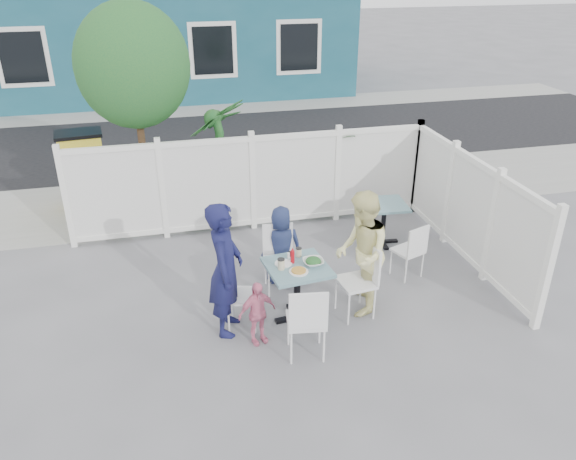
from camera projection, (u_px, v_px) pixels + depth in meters
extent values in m
plane|color=slate|center=(279.00, 306.00, 7.43)|extent=(80.00, 80.00, 0.00)
cube|color=gray|center=(236.00, 196.00, 10.73)|extent=(24.00, 2.60, 0.01)
cube|color=black|center=(213.00, 140.00, 13.95)|extent=(24.00, 5.00, 0.01)
cube|color=gray|center=(201.00, 109.00, 16.65)|extent=(24.00, 1.60, 0.01)
cube|color=black|center=(88.00, 55.00, 15.68)|extent=(1.20, 0.04, 1.40)
cube|color=black|center=(230.00, 50.00, 16.51)|extent=(1.20, 0.04, 1.40)
cube|color=white|center=(253.00, 183.00, 9.17)|extent=(5.80, 0.04, 1.40)
cube|color=white|center=(251.00, 139.00, 8.84)|extent=(5.86, 0.08, 0.08)
cube|color=white|center=(254.00, 224.00, 9.51)|extent=(5.86, 0.08, 0.12)
cube|color=white|center=(469.00, 210.00, 8.21)|extent=(0.04, 3.60, 1.40)
cube|color=white|center=(477.00, 162.00, 7.88)|extent=(0.08, 3.66, 0.08)
cube|color=white|center=(462.00, 255.00, 8.55)|extent=(0.08, 3.66, 0.12)
cylinder|color=#382316|center=(143.00, 151.00, 9.43)|extent=(0.12, 0.12, 2.40)
ellipsoid|color=#195328|center=(133.00, 66.00, 8.81)|extent=(1.80, 1.62, 1.98)
cube|color=gold|center=(84.00, 171.00, 10.05)|extent=(0.78, 0.60, 1.34)
imported|color=#195328|center=(221.00, 159.00, 9.61)|extent=(1.58, 1.58, 2.04)
imported|color=#195328|center=(325.00, 166.00, 10.02)|extent=(1.77, 1.69, 1.54)
cube|color=#3C6872|center=(297.00, 267.00, 6.85)|extent=(0.81, 0.81, 0.04)
cylinder|color=black|center=(297.00, 293.00, 7.02)|extent=(0.08, 0.08, 0.71)
cube|color=black|center=(297.00, 317.00, 7.17)|extent=(0.58, 0.15, 0.04)
cube|color=black|center=(297.00, 317.00, 7.17)|extent=(0.15, 0.58, 0.04)
cube|color=#3C6872|center=(385.00, 205.00, 8.74)|extent=(0.71, 0.71, 0.04)
cylinder|color=black|center=(383.00, 224.00, 8.89)|extent=(0.07, 0.07, 0.64)
cube|color=black|center=(382.00, 242.00, 9.03)|extent=(0.52, 0.12, 0.04)
cube|color=black|center=(382.00, 242.00, 9.03)|extent=(0.12, 0.52, 0.04)
cube|color=white|center=(243.00, 296.00, 6.88)|extent=(0.47, 0.49, 0.04)
cube|color=white|center=(227.00, 279.00, 6.78)|extent=(0.14, 0.39, 0.43)
cylinder|color=white|center=(258.00, 303.00, 7.12)|extent=(0.02, 0.02, 0.43)
cylinder|color=white|center=(255.00, 319.00, 6.82)|extent=(0.02, 0.02, 0.43)
cylinder|color=white|center=(232.00, 302.00, 7.13)|extent=(0.02, 0.02, 0.43)
cylinder|color=white|center=(229.00, 318.00, 6.83)|extent=(0.02, 0.02, 0.43)
cube|color=white|center=(356.00, 282.00, 7.07)|extent=(0.47, 0.49, 0.04)
cube|color=white|center=(371.00, 261.00, 7.02)|extent=(0.09, 0.44, 0.47)
cylinder|color=white|center=(349.00, 309.00, 6.96)|extent=(0.03, 0.03, 0.47)
cylinder|color=white|center=(336.00, 293.00, 7.28)|extent=(0.03, 0.03, 0.47)
cylinder|color=white|center=(374.00, 303.00, 7.07)|extent=(0.03, 0.03, 0.47)
cylinder|color=white|center=(361.00, 288.00, 7.39)|extent=(0.03, 0.03, 0.47)
cube|color=white|center=(280.00, 261.00, 7.61)|extent=(0.44, 0.42, 0.04)
cube|color=white|center=(278.00, 238.00, 7.67)|extent=(0.42, 0.06, 0.45)
cylinder|color=white|center=(295.00, 280.00, 7.59)|extent=(0.02, 0.02, 0.45)
cylinder|color=white|center=(269.00, 283.00, 7.53)|extent=(0.02, 0.02, 0.45)
cylinder|color=white|center=(291.00, 268.00, 7.89)|extent=(0.02, 0.02, 0.45)
cylinder|color=white|center=(266.00, 270.00, 7.83)|extent=(0.02, 0.02, 0.45)
cube|color=white|center=(306.00, 320.00, 6.36)|extent=(0.49, 0.47, 0.04)
cube|color=white|center=(309.00, 311.00, 6.07)|extent=(0.43, 0.09, 0.46)
cylinder|color=white|center=(288.00, 329.00, 6.61)|extent=(0.02, 0.02, 0.46)
cylinder|color=white|center=(320.00, 327.00, 6.64)|extent=(0.02, 0.02, 0.46)
cylinder|color=white|center=(291.00, 347.00, 6.29)|extent=(0.02, 0.02, 0.46)
cylinder|color=white|center=(324.00, 345.00, 6.32)|extent=(0.02, 0.02, 0.46)
cube|color=white|center=(408.00, 251.00, 7.96)|extent=(0.48, 0.47, 0.04)
cube|color=white|center=(418.00, 241.00, 7.73)|extent=(0.36, 0.16, 0.41)
cylinder|color=white|center=(391.00, 262.00, 8.08)|extent=(0.02, 0.02, 0.41)
cylinder|color=white|center=(407.00, 256.00, 8.24)|extent=(0.02, 0.02, 0.41)
cylinder|color=white|center=(406.00, 271.00, 7.85)|extent=(0.02, 0.02, 0.41)
cylinder|color=white|center=(422.00, 264.00, 8.02)|extent=(0.02, 0.02, 0.41)
imported|color=#141540|center=(226.00, 269.00, 6.62)|extent=(0.56, 0.71, 1.70)
imported|color=#F2E75A|center=(361.00, 254.00, 7.03)|extent=(0.81, 0.93, 1.64)
imported|color=#1D274E|center=(281.00, 245.00, 7.75)|extent=(0.60, 0.44, 1.14)
imported|color=pink|center=(257.00, 313.00, 6.58)|extent=(0.52, 0.33, 0.82)
cylinder|color=white|center=(299.00, 272.00, 6.70)|extent=(0.24, 0.24, 0.01)
cylinder|color=white|center=(283.00, 263.00, 6.87)|extent=(0.22, 0.22, 0.01)
imported|color=white|center=(313.00, 262.00, 6.86)|extent=(0.25, 0.25, 0.06)
cylinder|color=beige|center=(281.00, 264.00, 6.74)|extent=(0.09, 0.09, 0.13)
cylinder|color=beige|center=(299.00, 253.00, 7.03)|extent=(0.07, 0.07, 0.11)
cylinder|color=#AD0A15|center=(292.00, 257.00, 6.87)|extent=(0.05, 0.05, 0.16)
cylinder|color=white|center=(289.00, 255.00, 6.99)|extent=(0.03, 0.03, 0.07)
cylinder|color=black|center=(289.00, 254.00, 7.03)|extent=(0.03, 0.03, 0.08)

